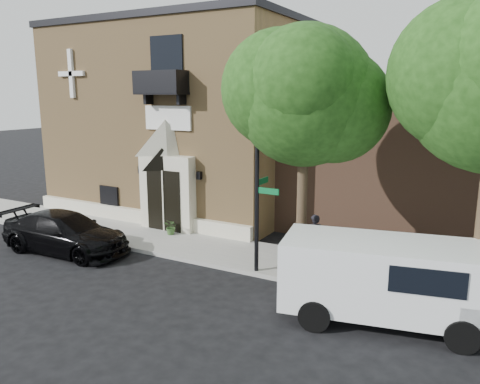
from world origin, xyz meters
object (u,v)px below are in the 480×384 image
object	(u,v)px
fire_hydrant	(315,268)
pedestrian_near	(314,238)
black_sedan	(65,233)
street_sign	(258,192)
dumpster	(384,273)
cargo_van	(396,279)

from	to	relation	value
fire_hydrant	pedestrian_near	size ratio (longest dim) A/B	0.45
black_sedan	street_sign	world-z (taller)	street_sign
fire_hydrant	dumpster	size ratio (longest dim) A/B	0.45
black_sedan	dumpster	size ratio (longest dim) A/B	3.14
cargo_van	pedestrian_near	size ratio (longest dim) A/B	3.38
cargo_van	street_sign	xyz separation A→B (m)	(-4.62, 1.28, 1.59)
cargo_van	dumpster	distance (m)	1.84
black_sedan	pedestrian_near	distance (m)	9.28
street_sign	pedestrian_near	bearing A→B (deg)	54.49
cargo_van	dumpster	bearing A→B (deg)	98.48
fire_hydrant	dumpster	world-z (taller)	dumpster
cargo_van	pedestrian_near	distance (m)	4.50
fire_hydrant	dumpster	xyz separation A→B (m)	(2.11, 0.14, 0.17)
street_sign	pedestrian_near	distance (m)	2.86
black_sedan	street_sign	bearing A→B (deg)	-82.27
black_sedan	dumpster	bearing A→B (deg)	-84.27
dumpster	black_sedan	bearing A→B (deg)	-172.21
cargo_van	street_sign	distance (m)	5.05
black_sedan	pedestrian_near	size ratio (longest dim) A/B	3.10
fire_hydrant	pedestrian_near	world-z (taller)	pedestrian_near
black_sedan	cargo_van	bearing A→B (deg)	-92.54
fire_hydrant	dumpster	distance (m)	2.13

